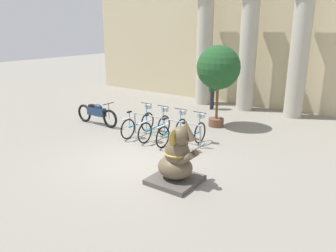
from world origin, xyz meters
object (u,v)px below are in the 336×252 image
(person_pedestrian, at_px, (212,87))
(potted_tree, at_px, (218,69))
(bicycle_0, at_px, (139,123))
(motorcycle, at_px, (97,113))
(bicycle_2, at_px, (173,131))
(bicycle_3, at_px, (192,135))
(elephant_statue, at_px, (177,160))
(bicycle_1, at_px, (155,127))

(person_pedestrian, bearing_deg, potted_tree, -58.39)
(bicycle_0, relative_size, motorcycle, 0.82)
(bicycle_2, height_order, bicycle_3, same)
(elephant_statue, bearing_deg, potted_tree, 106.48)
(potted_tree, bearing_deg, bicycle_0, -124.57)
(bicycle_2, height_order, elephant_statue, elephant_statue)
(bicycle_3, bearing_deg, bicycle_2, 179.59)
(elephant_statue, xyz_separation_m, person_pedestrian, (-2.89, 7.24, 0.44))
(bicycle_1, relative_size, motorcycle, 0.82)
(bicycle_3, distance_m, potted_tree, 3.16)
(bicycle_0, relative_size, person_pedestrian, 1.04)
(bicycle_3, relative_size, person_pedestrian, 1.04)
(bicycle_3, distance_m, elephant_statue, 2.54)
(bicycle_0, bearing_deg, bicycle_1, 0.74)
(bicycle_2, distance_m, potted_tree, 3.13)
(bicycle_0, relative_size, bicycle_3, 1.00)
(bicycle_0, xyz_separation_m, bicycle_2, (1.48, 0.00, 0.00))
(person_pedestrian, xyz_separation_m, potted_tree, (1.44, -2.34, 1.18))
(person_pedestrian, bearing_deg, motorcycle, -116.80)
(bicycle_3, bearing_deg, potted_tree, 100.24)
(bicycle_1, height_order, person_pedestrian, person_pedestrian)
(elephant_statue, relative_size, potted_tree, 0.57)
(person_pedestrian, bearing_deg, bicycle_2, -76.63)
(bicycle_2, height_order, person_pedestrian, person_pedestrian)
(bicycle_2, bearing_deg, bicycle_0, -179.94)
(bicycle_1, xyz_separation_m, bicycle_3, (1.48, -0.01, 0.00))
(bicycle_2, distance_m, motorcycle, 3.63)
(elephant_statue, bearing_deg, person_pedestrian, 111.77)
(bicycle_1, distance_m, motorcycle, 2.89)
(motorcycle, bearing_deg, bicycle_0, -0.26)
(elephant_statue, bearing_deg, bicycle_3, 112.87)
(bicycle_2, distance_m, bicycle_3, 0.74)
(bicycle_0, bearing_deg, bicycle_2, 0.06)
(bicycle_0, xyz_separation_m, bicycle_3, (2.22, -0.00, 0.00))
(bicycle_2, distance_m, elephant_statue, 2.91)
(bicycle_3, distance_m, motorcycle, 4.37)
(bicycle_0, height_order, elephant_statue, elephant_statue)
(motorcycle, bearing_deg, bicycle_3, -0.18)
(potted_tree, bearing_deg, motorcycle, -146.95)
(bicycle_0, relative_size, potted_tree, 0.58)
(bicycle_3, relative_size, potted_tree, 0.58)
(bicycle_2, xyz_separation_m, elephant_statue, (1.73, -2.34, 0.17))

